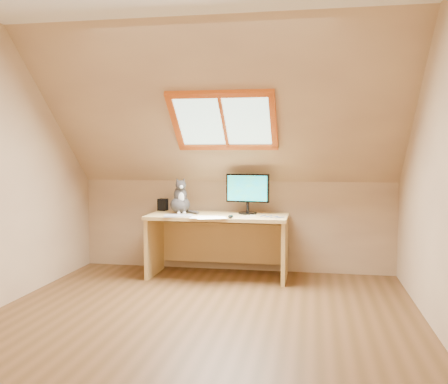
# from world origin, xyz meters

# --- Properties ---
(ground) EXTENTS (3.50, 3.50, 0.00)m
(ground) POSITION_xyz_m (0.00, 0.00, 0.00)
(ground) COLOR brown
(ground) RESTS_ON ground
(room_shell) EXTENTS (3.52, 3.52, 2.41)m
(room_shell) POSITION_xyz_m (0.00, -0.09, 1.43)
(room_shell) COLOR tan
(room_shell) RESTS_ON ground
(desk) EXTENTS (1.46, 0.64, 0.67)m
(desk) POSITION_xyz_m (-0.12, 1.44, 0.45)
(desk) COLOR #E0B56A
(desk) RESTS_ON ground
(monitor) EXTENTS (0.46, 0.20, 0.43)m
(monitor) POSITION_xyz_m (0.18, 1.49, 0.91)
(monitor) COLOR black
(monitor) RESTS_ON desk
(cat) EXTENTS (0.29, 0.32, 0.39)m
(cat) POSITION_xyz_m (-0.54, 1.42, 0.80)
(cat) COLOR #3C3735
(cat) RESTS_ON desk
(desk_speaker) EXTENTS (0.11, 0.11, 0.13)m
(desk_speaker) POSITION_xyz_m (-0.80, 1.63, 0.73)
(desk_speaker) COLOR black
(desk_speaker) RESTS_ON desk
(graphics_tablet) EXTENTS (0.32, 0.25, 0.01)m
(graphics_tablet) POSITION_xyz_m (-0.49, 1.17, 0.67)
(graphics_tablet) COLOR #B2B2B7
(graphics_tablet) RESTS_ON desk
(mouse) EXTENTS (0.06, 0.10, 0.03)m
(mouse) POSITION_xyz_m (0.05, 1.13, 0.68)
(mouse) COLOR black
(mouse) RESTS_ON desk
(papers) EXTENTS (0.35, 0.30, 0.01)m
(papers) POSITION_xyz_m (-0.14, 1.12, 0.67)
(papers) COLOR white
(papers) RESTS_ON desk
(cables) EXTENTS (0.51, 0.26, 0.01)m
(cables) POSITION_xyz_m (0.35, 1.26, 0.67)
(cables) COLOR silver
(cables) RESTS_ON desk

